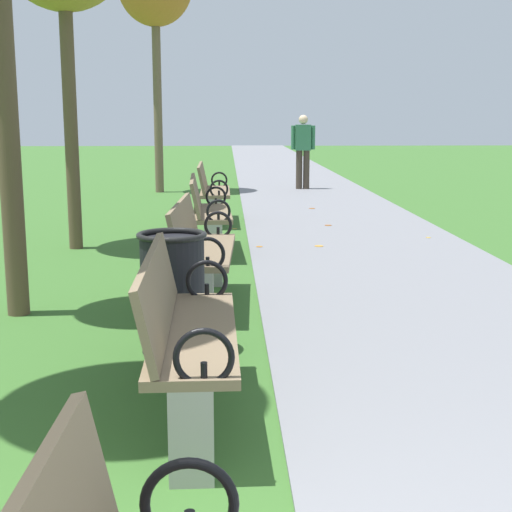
# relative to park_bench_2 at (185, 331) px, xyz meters

# --- Properties ---
(paved_walkway) EXTENTS (2.82, 44.00, 0.02)m
(paved_walkway) POSITION_rel_park_bench_2_xyz_m (1.91, 15.33, -0.48)
(paved_walkway) COLOR slate
(paved_walkway) RESTS_ON ground
(park_bench_2) EXTENTS (0.50, 1.61, 0.90)m
(park_bench_2) POSITION_rel_park_bench_2_xyz_m (0.00, 0.00, 0.00)
(park_bench_2) COLOR #7A664C
(park_bench_2) RESTS_ON ground
(park_bench_3) EXTENTS (0.54, 1.62, 0.90)m
(park_bench_3) POSITION_rel_park_bench_2_xyz_m (0.00, 2.44, 0.00)
(park_bench_3) COLOR #7A664C
(park_bench_3) RESTS_ON ground
(park_bench_4) EXTENTS (0.52, 1.61, 0.90)m
(park_bench_4) POSITION_rel_park_bench_2_xyz_m (0.00, 4.96, 0.00)
(park_bench_4) COLOR #7A664C
(park_bench_4) RESTS_ON ground
(park_bench_5) EXTENTS (0.48, 1.60, 0.90)m
(park_bench_5) POSITION_rel_park_bench_2_xyz_m (-0.00, 7.50, 0.00)
(park_bench_5) COLOR #7A664C
(park_bench_5) RESTS_ON ground
(pedestrian_walking) EXTENTS (0.53, 0.23, 1.62)m
(pedestrian_walking) POSITION_rel_park_bench_2_xyz_m (1.92, 12.60, 0.44)
(pedestrian_walking) COLOR #3D3328
(pedestrian_walking) RESTS_ON paved_walkway
(trash_bin) EXTENTS (0.48, 0.48, 0.84)m
(trash_bin) POSITION_rel_park_bench_2_xyz_m (-0.15, 1.17, -0.06)
(trash_bin) COLOR black
(trash_bin) RESTS_ON ground
(scattered_leaves) EXTENTS (3.43, 11.90, 0.02)m
(scattered_leaves) POSITION_rel_park_bench_2_xyz_m (1.12, 4.22, -0.47)
(scattered_leaves) COLOR #93511E
(scattered_leaves) RESTS_ON ground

